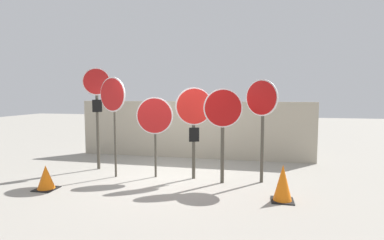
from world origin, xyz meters
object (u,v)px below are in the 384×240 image
object	(u,v)px
stop_sign_1	(113,101)
stop_sign_3	(194,115)
traffic_cone_0	(46,178)
traffic_cone_1	(283,183)
stop_sign_2	(155,119)
stop_sign_4	(223,117)
stop_sign_0	(97,99)
stop_sign_5	(262,108)

from	to	relation	value
stop_sign_1	stop_sign_3	size ratio (longest dim) A/B	1.11
stop_sign_3	traffic_cone_0	size ratio (longest dim) A/B	4.18
stop_sign_1	traffic_cone_1	xyz separation A→B (m)	(3.86, -0.83, -1.51)
stop_sign_2	stop_sign_4	distance (m)	1.65
stop_sign_4	stop_sign_0	bearing A→B (deg)	160.85
stop_sign_3	stop_sign_5	bearing A→B (deg)	-21.17
stop_sign_4	traffic_cone_0	world-z (taller)	stop_sign_4
stop_sign_2	stop_sign_5	world-z (taller)	stop_sign_5
stop_sign_5	traffic_cone_0	distance (m)	4.90
stop_sign_2	stop_sign_4	xyz separation A→B (m)	(1.64, -0.14, 0.08)
stop_sign_0	stop_sign_5	size ratio (longest dim) A/B	1.15
stop_sign_4	stop_sign_2	bearing A→B (deg)	165.63
traffic_cone_0	traffic_cone_1	size ratio (longest dim) A/B	0.74
stop_sign_3	stop_sign_4	xyz separation A→B (m)	(0.70, -0.21, -0.03)
stop_sign_0	traffic_cone_1	size ratio (longest dim) A/B	3.86
stop_sign_4	traffic_cone_1	world-z (taller)	stop_sign_4
stop_sign_5	traffic_cone_0	size ratio (longest dim) A/B	4.51
traffic_cone_0	stop_sign_4	bearing A→B (deg)	18.64
stop_sign_0	stop_sign_2	distance (m)	1.86
stop_sign_2	traffic_cone_1	size ratio (longest dim) A/B	2.78
stop_sign_1	stop_sign_4	bearing A→B (deg)	21.83
stop_sign_2	traffic_cone_1	xyz separation A→B (m)	(2.88, -1.01, -1.08)
stop_sign_0	traffic_cone_0	size ratio (longest dim) A/B	5.20
stop_sign_0	traffic_cone_1	xyz separation A→B (m)	(4.63, -1.45, -1.54)
stop_sign_3	traffic_cone_1	distance (m)	2.52
stop_sign_0	traffic_cone_1	world-z (taller)	stop_sign_0
stop_sign_0	stop_sign_3	distance (m)	2.74
traffic_cone_0	traffic_cone_1	distance (m)	4.86
stop_sign_2	traffic_cone_0	bearing A→B (deg)	-153.41
stop_sign_1	traffic_cone_0	xyz separation A→B (m)	(-0.98, -1.17, -1.60)
stop_sign_4	traffic_cone_1	distance (m)	1.91
traffic_cone_0	traffic_cone_1	world-z (taller)	traffic_cone_1
stop_sign_4	traffic_cone_0	size ratio (longest dim) A/B	4.12
stop_sign_0	stop_sign_2	bearing A→B (deg)	-44.35
stop_sign_4	traffic_cone_1	xyz separation A→B (m)	(1.24, -0.88, -1.16)
stop_sign_2	stop_sign_5	xyz separation A→B (m)	(2.49, 0.11, 0.27)
stop_sign_5	traffic_cone_1	bearing A→B (deg)	-36.99
stop_sign_0	stop_sign_2	size ratio (longest dim) A/B	1.39
stop_sign_5	traffic_cone_1	size ratio (longest dim) A/B	3.35
stop_sign_3	stop_sign_5	xyz separation A→B (m)	(1.54, 0.03, 0.17)
stop_sign_0	stop_sign_4	distance (m)	3.46
stop_sign_3	stop_sign_4	size ratio (longest dim) A/B	1.01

